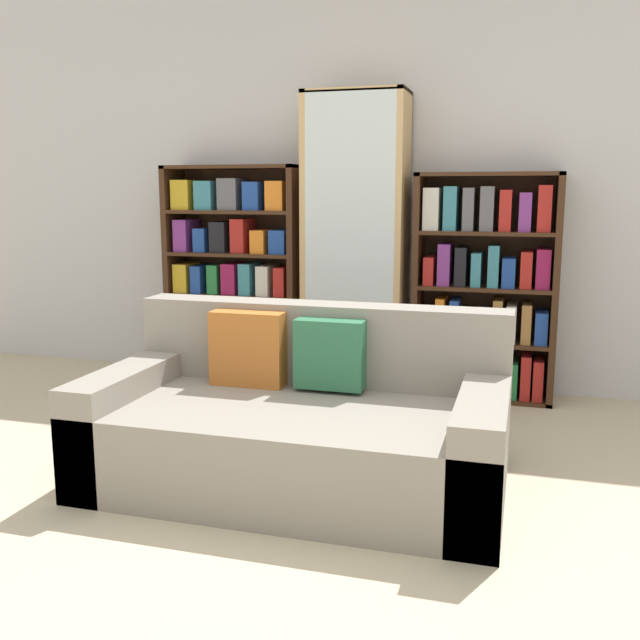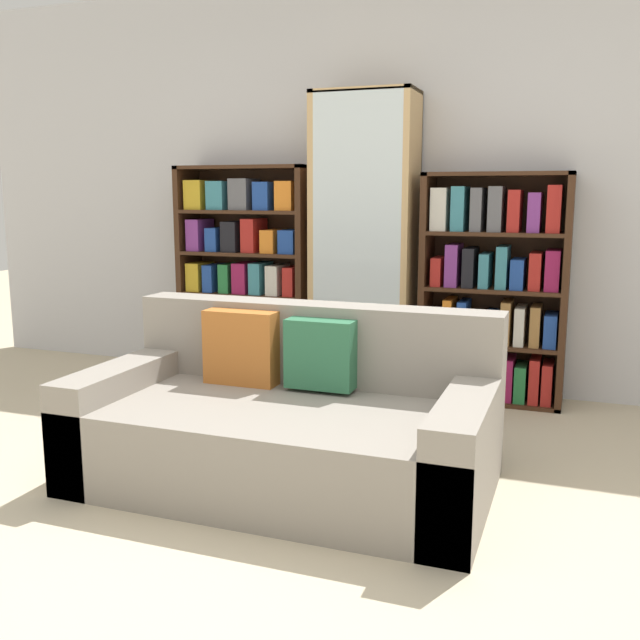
{
  "view_description": "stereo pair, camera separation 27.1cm",
  "coord_description": "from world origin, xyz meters",
  "px_view_note": "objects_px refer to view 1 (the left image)",
  "views": [
    {
      "loc": [
        0.9,
        -2.31,
        1.31
      ],
      "look_at": [
        -0.19,
        1.41,
        0.61
      ],
      "focal_mm": 40.0,
      "sensor_mm": 36.0,
      "label": 1
    },
    {
      "loc": [
        1.15,
        -2.22,
        1.31
      ],
      "look_at": [
        -0.19,
        1.41,
        0.61
      ],
      "focal_mm": 40.0,
      "sensor_mm": 36.0,
      "label": 2
    }
  ],
  "objects_px": {
    "couch": "(300,425)",
    "display_cabinet": "(356,245)",
    "bookshelf_left": "(235,277)",
    "wine_bottle": "(370,405)",
    "bookshelf_right": "(485,292)"
  },
  "relations": [
    {
      "from": "bookshelf_left",
      "to": "display_cabinet",
      "type": "xyz_separation_m",
      "value": [
        0.87,
        -0.02,
        0.24
      ]
    },
    {
      "from": "bookshelf_right",
      "to": "bookshelf_left",
      "type": "bearing_deg",
      "value": 179.99
    },
    {
      "from": "couch",
      "to": "display_cabinet",
      "type": "bearing_deg",
      "value": 94.58
    },
    {
      "from": "bookshelf_left",
      "to": "display_cabinet",
      "type": "distance_m",
      "value": 0.9
    },
    {
      "from": "couch",
      "to": "wine_bottle",
      "type": "bearing_deg",
      "value": 76.14
    },
    {
      "from": "bookshelf_left",
      "to": "wine_bottle",
      "type": "relative_size",
      "value": 3.66
    },
    {
      "from": "couch",
      "to": "bookshelf_left",
      "type": "bearing_deg",
      "value": 121.47
    },
    {
      "from": "bookshelf_right",
      "to": "couch",
      "type": "bearing_deg",
      "value": -113.48
    },
    {
      "from": "wine_bottle",
      "to": "bookshelf_right",
      "type": "bearing_deg",
      "value": 59.97
    },
    {
      "from": "couch",
      "to": "display_cabinet",
      "type": "relative_size",
      "value": 0.94
    },
    {
      "from": "bookshelf_left",
      "to": "bookshelf_right",
      "type": "relative_size",
      "value": 1.04
    },
    {
      "from": "bookshelf_left",
      "to": "display_cabinet",
      "type": "relative_size",
      "value": 0.77
    },
    {
      "from": "couch",
      "to": "bookshelf_right",
      "type": "relative_size",
      "value": 1.28
    },
    {
      "from": "display_cabinet",
      "to": "wine_bottle",
      "type": "xyz_separation_m",
      "value": [
        0.3,
        -0.91,
        -0.8
      ]
    },
    {
      "from": "bookshelf_right",
      "to": "wine_bottle",
      "type": "xyz_separation_m",
      "value": [
        -0.53,
        -0.92,
        -0.52
      ]
    }
  ]
}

